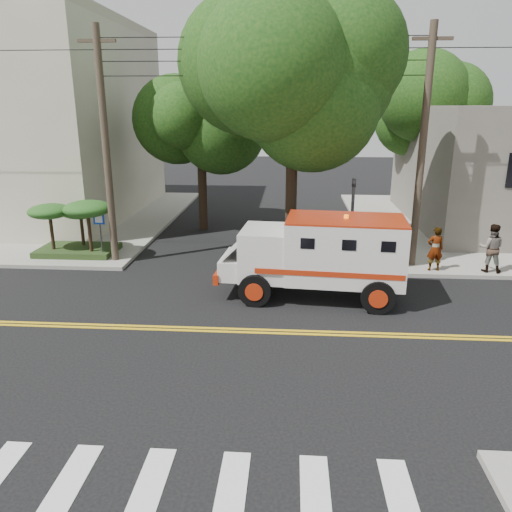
{
  "coord_description": "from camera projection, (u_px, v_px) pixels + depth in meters",
  "views": [
    {
      "loc": [
        1.49,
        -12.96,
        6.21
      ],
      "look_at": [
        0.42,
        2.13,
        1.6
      ],
      "focal_mm": 35.0,
      "sensor_mm": 36.0,
      "label": 1
    }
  ],
  "objects": [
    {
      "name": "accessibility_sign",
      "position": [
        100.0,
        229.0,
        20.18
      ],
      "size": [
        0.45,
        0.1,
        2.02
      ],
      "color": "#3F3F42",
      "rests_on": "ground"
    },
    {
      "name": "tree_left",
      "position": [
        206.0,
        115.0,
        24.03
      ],
      "size": [
        4.48,
        4.2,
        7.7
      ],
      "color": "black",
      "rests_on": "ground"
    },
    {
      "name": "palm_planter",
      "position": [
        74.0,
        219.0,
        20.62
      ],
      "size": [
        3.52,
        2.63,
        2.36
      ],
      "color": "#1E3314",
      "rests_on": "sidewalk_nw"
    },
    {
      "name": "utility_pole_left",
      "position": [
        106.0,
        151.0,
        19.06
      ],
      "size": [
        0.28,
        0.28,
        9.0
      ],
      "primitive_type": "cylinder",
      "color": "#382D23",
      "rests_on": "ground"
    },
    {
      "name": "tree_main",
      "position": [
        306.0,
        76.0,
        17.97
      ],
      "size": [
        6.08,
        5.7,
        9.85
      ],
      "color": "black",
      "rests_on": "ground"
    },
    {
      "name": "tree_right",
      "position": [
        429.0,
        106.0,
        26.95
      ],
      "size": [
        4.8,
        4.5,
        8.2
      ],
      "color": "black",
      "rests_on": "ground"
    },
    {
      "name": "armored_truck",
      "position": [
        320.0,
        253.0,
        16.3
      ],
      "size": [
        6.19,
        2.86,
        2.74
      ],
      "rotation": [
        0.0,
        0.0,
        -0.08
      ],
      "color": "silver",
      "rests_on": "ground"
    },
    {
      "name": "pedestrian_a",
      "position": [
        435.0,
        249.0,
        18.76
      ],
      "size": [
        0.64,
        0.45,
        1.69
      ],
      "primitive_type": "imported",
      "rotation": [
        0.0,
        0.0,
        3.22
      ],
      "color": "gray",
      "rests_on": "sidewalk_ne"
    },
    {
      "name": "pedestrian_b",
      "position": [
        491.0,
        248.0,
        18.6
      ],
      "size": [
        1.05,
        0.91,
        1.84
      ],
      "primitive_type": "imported",
      "rotation": [
        0.0,
        0.0,
        2.87
      ],
      "color": "gray",
      "rests_on": "sidewalk_ne"
    },
    {
      "name": "utility_pole_right",
      "position": [
        422.0,
        152.0,
        18.45
      ],
      "size": [
        0.28,
        0.28,
        9.0
      ],
      "primitive_type": "cylinder",
      "color": "#382D23",
      "rests_on": "ground"
    },
    {
      "name": "ground",
      "position": [
        236.0,
        331.0,
        14.27
      ],
      "size": [
        100.0,
        100.0,
        0.0
      ],
      "primitive_type": "plane",
      "color": "black",
      "rests_on": "ground"
    },
    {
      "name": "sidewalk_nw",
      "position": [
        24.0,
        218.0,
        28.04
      ],
      "size": [
        17.0,
        17.0,
        0.15
      ],
      "primitive_type": "cube",
      "color": "gray",
      "rests_on": "ground"
    },
    {
      "name": "traffic_signal",
      "position": [
        352.0,
        215.0,
        18.71
      ],
      "size": [
        0.15,
        0.18,
        3.6
      ],
      "color": "#3F3F42",
      "rests_on": "ground"
    }
  ]
}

